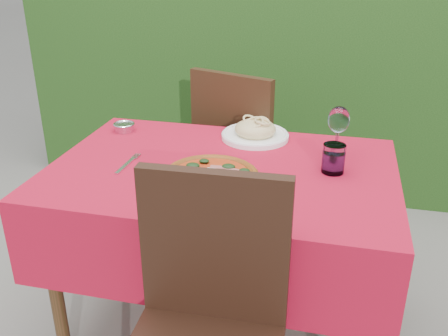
% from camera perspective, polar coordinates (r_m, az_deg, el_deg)
% --- Properties ---
extents(ground, '(60.00, 60.00, 0.00)m').
position_cam_1_polar(ground, '(2.24, -0.21, -17.58)').
color(ground, '#66625C').
rests_on(ground, ground).
extents(hedge, '(3.20, 0.55, 1.78)m').
position_cam_1_polar(hedge, '(3.25, 6.43, 13.86)').
color(hedge, black).
rests_on(hedge, ground).
extents(dining_table, '(1.26, 0.86, 0.75)m').
position_cam_1_polar(dining_table, '(1.90, -0.24, -4.05)').
color(dining_table, '#462916').
rests_on(dining_table, ground).
extents(chair_near, '(0.44, 0.44, 0.95)m').
position_cam_1_polar(chair_near, '(1.45, -2.03, -16.94)').
color(chair_near, black).
rests_on(chair_near, ground).
extents(chair_far, '(0.55, 0.55, 0.96)m').
position_cam_1_polar(chair_far, '(2.51, 2.05, 2.09)').
color(chair_far, black).
rests_on(chair_far, ground).
extents(pizza_plate, '(0.42, 0.42, 0.07)m').
position_cam_1_polar(pizza_plate, '(1.67, -1.55, -1.30)').
color(pizza_plate, silver).
rests_on(pizza_plate, dining_table).
extents(pasta_plate, '(0.28, 0.28, 0.08)m').
position_cam_1_polar(pasta_plate, '(2.10, 3.58, 4.15)').
color(pasta_plate, white).
rests_on(pasta_plate, dining_table).
extents(water_glass, '(0.08, 0.08, 0.11)m').
position_cam_1_polar(water_glass, '(1.81, 12.40, 0.91)').
color(water_glass, silver).
rests_on(water_glass, dining_table).
extents(wine_glass, '(0.08, 0.08, 0.20)m').
position_cam_1_polar(wine_glass, '(1.92, 12.96, 5.16)').
color(wine_glass, silver).
rests_on(wine_glass, dining_table).
extents(fork, '(0.03, 0.21, 0.01)m').
position_cam_1_polar(fork, '(1.87, -11.19, 0.29)').
color(fork, silver).
rests_on(fork, dining_table).
extents(steel_ramekin, '(0.08, 0.08, 0.03)m').
position_cam_1_polar(steel_ramekin, '(2.23, -11.33, 4.56)').
color(steel_ramekin, silver).
rests_on(steel_ramekin, dining_table).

